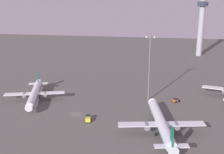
{
  "coord_description": "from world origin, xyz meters",
  "views": [
    {
      "loc": [
        32.62,
        -113.54,
        51.62
      ],
      "look_at": [
        8.88,
        43.13,
        4.0
      ],
      "focal_mm": 47.96,
      "sensor_mm": 36.0,
      "label": 1
    }
  ],
  "objects_px": {
    "control_tower": "(201,22)",
    "baggage_tractor": "(88,118)",
    "airplane_taxiway_distant": "(34,94)",
    "apron_light_west": "(149,65)",
    "airplane_far_stand": "(161,123)",
    "pushback_tug": "(175,100)"
  },
  "relations": [
    {
      "from": "control_tower",
      "to": "airplane_taxiway_distant",
      "type": "bearing_deg",
      "value": -128.34
    },
    {
      "from": "baggage_tractor",
      "to": "apron_light_west",
      "type": "xyz_separation_m",
      "value": [
        23.11,
        26.77,
        16.13
      ]
    },
    {
      "from": "airplane_taxiway_distant",
      "to": "pushback_tug",
      "type": "xyz_separation_m",
      "value": [
        65.95,
        7.77,
        -2.44
      ]
    },
    {
      "from": "control_tower",
      "to": "baggage_tractor",
      "type": "relative_size",
      "value": 10.5
    },
    {
      "from": "control_tower",
      "to": "airplane_far_stand",
      "type": "height_order",
      "value": "control_tower"
    },
    {
      "from": "baggage_tractor",
      "to": "pushback_tug",
      "type": "bearing_deg",
      "value": 25.87
    },
    {
      "from": "apron_light_west",
      "to": "baggage_tractor",
      "type": "bearing_deg",
      "value": -130.8
    },
    {
      "from": "baggage_tractor",
      "to": "apron_light_west",
      "type": "bearing_deg",
      "value": 38.82
    },
    {
      "from": "airplane_taxiway_distant",
      "to": "apron_light_west",
      "type": "relative_size",
      "value": 1.16
    },
    {
      "from": "control_tower",
      "to": "pushback_tug",
      "type": "height_order",
      "value": "control_tower"
    },
    {
      "from": "airplane_far_stand",
      "to": "apron_light_west",
      "type": "xyz_separation_m",
      "value": [
        -5.78,
        32.92,
        13.34
      ]
    },
    {
      "from": "airplane_far_stand",
      "to": "baggage_tractor",
      "type": "height_order",
      "value": "airplane_far_stand"
    },
    {
      "from": "baggage_tractor",
      "to": "pushback_tug",
      "type": "height_order",
      "value": "baggage_tractor"
    },
    {
      "from": "pushback_tug",
      "to": "apron_light_west",
      "type": "height_order",
      "value": "apron_light_west"
    },
    {
      "from": "airplane_far_stand",
      "to": "baggage_tractor",
      "type": "bearing_deg",
      "value": 157.7
    },
    {
      "from": "control_tower",
      "to": "baggage_tractor",
      "type": "distance_m",
      "value": 146.2
    },
    {
      "from": "baggage_tractor",
      "to": "control_tower",
      "type": "bearing_deg",
      "value": 55.4
    },
    {
      "from": "control_tower",
      "to": "airplane_taxiway_distant",
      "type": "xyz_separation_m",
      "value": [
        -89.22,
        -112.82,
        -23.04
      ]
    },
    {
      "from": "control_tower",
      "to": "baggage_tractor",
      "type": "xyz_separation_m",
      "value": [
        -59.07,
        -131.31,
        -25.37
      ]
    },
    {
      "from": "airplane_far_stand",
      "to": "airplane_taxiway_distant",
      "type": "relative_size",
      "value": 1.15
    },
    {
      "from": "airplane_far_stand",
      "to": "pushback_tug",
      "type": "relative_size",
      "value": 11.59
    },
    {
      "from": "airplane_taxiway_distant",
      "to": "baggage_tractor",
      "type": "bearing_deg",
      "value": 133.32
    }
  ]
}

